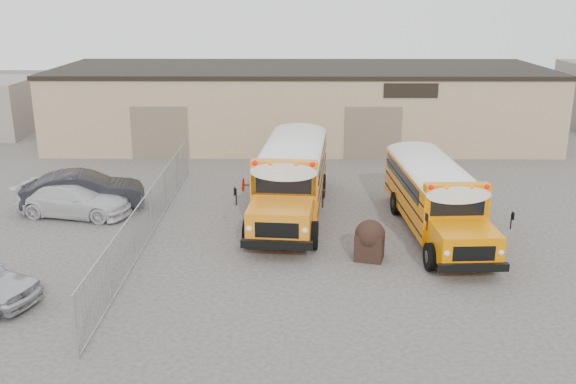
{
  "coord_description": "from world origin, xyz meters",
  "views": [
    {
      "loc": [
        -0.53,
        -20.4,
        8.93
      ],
      "look_at": [
        -0.69,
        3.42,
        1.6
      ],
      "focal_mm": 40.0,
      "sensor_mm": 36.0,
      "label": 1
    }
  ],
  "objects_px": {
    "school_bus_right": "(404,157)",
    "car_dark": "(84,191)",
    "tarp_bundle": "(370,239)",
    "car_white": "(74,200)",
    "school_bus_left": "(303,139)"
  },
  "relations": [
    {
      "from": "school_bus_right",
      "to": "car_white",
      "type": "bearing_deg",
      "value": -164.36
    },
    {
      "from": "school_bus_left",
      "to": "school_bus_right",
      "type": "xyz_separation_m",
      "value": [
        4.76,
        -2.92,
        -0.18
      ]
    },
    {
      "from": "car_white",
      "to": "school_bus_left",
      "type": "bearing_deg",
      "value": -43.57
    },
    {
      "from": "car_white",
      "to": "car_dark",
      "type": "bearing_deg",
      "value": -1.85
    },
    {
      "from": "school_bus_left",
      "to": "tarp_bundle",
      "type": "relative_size",
      "value": 7.31
    },
    {
      "from": "tarp_bundle",
      "to": "car_white",
      "type": "xyz_separation_m",
      "value": [
        -11.91,
        4.61,
        -0.04
      ]
    },
    {
      "from": "school_bus_right",
      "to": "car_white",
      "type": "distance_m",
      "value": 15.07
    },
    {
      "from": "tarp_bundle",
      "to": "car_white",
      "type": "relative_size",
      "value": 0.3
    },
    {
      "from": "school_bus_right",
      "to": "car_dark",
      "type": "distance_m",
      "value": 14.69
    },
    {
      "from": "school_bus_left",
      "to": "car_dark",
      "type": "relative_size",
      "value": 2.09
    },
    {
      "from": "school_bus_right",
      "to": "school_bus_left",
      "type": "bearing_deg",
      "value": 148.41
    },
    {
      "from": "school_bus_left",
      "to": "school_bus_right",
      "type": "distance_m",
      "value": 5.59
    },
    {
      "from": "school_bus_right",
      "to": "tarp_bundle",
      "type": "relative_size",
      "value": 6.53
    },
    {
      "from": "school_bus_right",
      "to": "tarp_bundle",
      "type": "height_order",
      "value": "school_bus_right"
    },
    {
      "from": "school_bus_left",
      "to": "car_dark",
      "type": "xyz_separation_m",
      "value": [
        -9.55,
        -6.17,
        -0.93
      ]
    }
  ]
}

